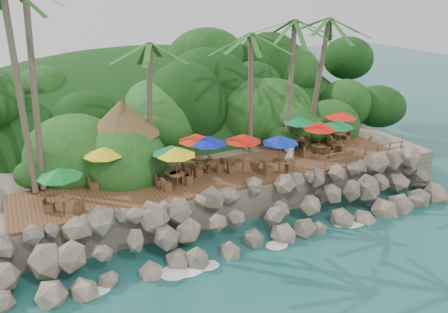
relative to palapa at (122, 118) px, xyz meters
name	(u,v)px	position (x,y,z in m)	size (l,w,h in m)	color
ground	(271,248)	(5.55, -9.39, -5.79)	(140.00, 140.00, 0.00)	#19514F
land_base	(173,145)	(5.55, 6.61, -4.74)	(32.00, 25.20, 2.10)	gray
jungle_hill	(147,132)	(5.55, 14.11, -5.79)	(44.80, 28.00, 15.40)	#143811
seawall	(254,215)	(5.55, -7.39, -4.64)	(29.00, 4.00, 2.30)	gray
terrace	(224,174)	(5.55, -3.39, -3.59)	(26.00, 5.00, 0.20)	brown
jungle_foliage	(177,160)	(5.55, 5.61, -5.79)	(44.00, 16.00, 12.00)	#143811
foam_line	(268,245)	(5.55, -9.09, -5.76)	(25.20, 0.80, 0.06)	white
palms	(188,8)	(4.44, -0.58, 6.51)	(26.28, 6.72, 15.38)	brown
palapa	(122,118)	(0.00, 0.00, 0.00)	(4.78, 4.78, 4.60)	brown
dining_clusters	(236,140)	(6.41, -3.38, -1.38)	(22.71, 5.54, 2.54)	brown
railing	(365,153)	(15.11, -5.74, -2.88)	(7.20, 0.10, 1.00)	brown
waiter	(289,154)	(9.86, -4.38, -2.57)	(0.67, 0.44, 1.83)	white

